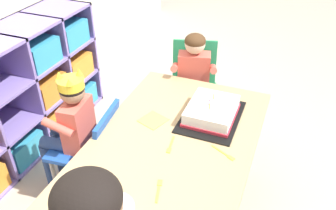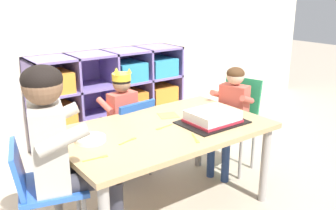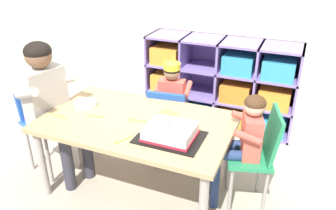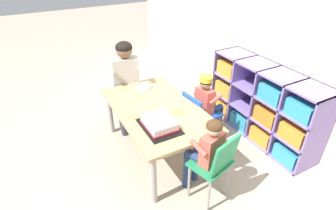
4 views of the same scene
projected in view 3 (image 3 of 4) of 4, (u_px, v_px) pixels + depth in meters
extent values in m
plane|color=tan|center=(140.00, 186.00, 2.58)|extent=(16.00, 16.00, 0.00)
cube|color=#7F6BB2|center=(224.00, 77.00, 3.45)|extent=(1.44, 0.01, 0.86)
cube|color=#7F6BB2|center=(153.00, 73.00, 3.55)|extent=(0.02, 0.38, 0.86)
cube|color=#7F6BB2|center=(185.00, 78.00, 3.42)|extent=(0.02, 0.38, 0.86)
cube|color=#7F6BB2|center=(220.00, 83.00, 3.30)|extent=(0.02, 0.38, 0.86)
cube|color=#7F6BB2|center=(256.00, 88.00, 3.18)|extent=(0.02, 0.38, 0.86)
cube|color=#7F6BB2|center=(296.00, 94.00, 3.06)|extent=(0.02, 0.38, 0.86)
cube|color=#7F6BB2|center=(217.00, 120.00, 3.49)|extent=(1.44, 0.38, 0.02)
cube|color=#7F6BB2|center=(219.00, 96.00, 3.36)|extent=(1.44, 0.38, 0.02)
cube|color=#7F6BB2|center=(221.00, 69.00, 3.24)|extent=(1.44, 0.38, 0.02)
cube|color=#7F6BB2|center=(223.00, 41.00, 3.12)|extent=(1.44, 0.38, 0.02)
cube|color=orange|center=(168.00, 104.00, 3.61)|extent=(0.27, 0.30, 0.17)
cube|color=teal|center=(200.00, 110.00, 3.49)|extent=(0.27, 0.30, 0.17)
cube|color=orange|center=(234.00, 116.00, 3.37)|extent=(0.27, 0.30, 0.17)
cube|color=teal|center=(271.00, 123.00, 3.25)|extent=(0.27, 0.30, 0.17)
cube|color=orange|center=(168.00, 80.00, 3.49)|extent=(0.27, 0.30, 0.17)
cube|color=orange|center=(237.00, 91.00, 3.25)|extent=(0.27, 0.30, 0.17)
cube|color=orange|center=(275.00, 97.00, 3.12)|extent=(0.27, 0.30, 0.17)
cube|color=orange|center=(168.00, 54.00, 3.37)|extent=(0.27, 0.30, 0.17)
cube|color=teal|center=(240.00, 63.00, 3.12)|extent=(0.27, 0.30, 0.17)
cube|color=teal|center=(279.00, 68.00, 3.00)|extent=(0.27, 0.30, 0.17)
cube|color=tan|center=(137.00, 122.00, 2.34)|extent=(1.31, 0.79, 0.03)
cylinder|color=#9E9993|center=(42.00, 163.00, 2.39)|extent=(0.06, 0.06, 0.53)
cylinder|color=#9E9993|center=(203.00, 210.00, 1.98)|extent=(0.06, 0.06, 0.53)
cylinder|color=#9E9993|center=(95.00, 121.00, 2.95)|extent=(0.06, 0.06, 0.53)
cylinder|color=#9E9993|center=(230.00, 150.00, 2.54)|extent=(0.06, 0.06, 0.53)
cube|color=#1E4CA8|center=(171.00, 114.00, 2.87)|extent=(0.37, 0.37, 0.03)
cube|color=#1E4CA8|center=(166.00, 107.00, 2.67)|extent=(0.31, 0.09, 0.25)
cylinder|color=gray|center=(190.00, 127.00, 3.04)|extent=(0.02, 0.02, 0.35)
cylinder|color=gray|center=(161.00, 123.00, 3.11)|extent=(0.02, 0.02, 0.35)
cylinder|color=gray|center=(183.00, 143.00, 2.80)|extent=(0.02, 0.02, 0.35)
cylinder|color=gray|center=(151.00, 138.00, 2.87)|extent=(0.02, 0.02, 0.35)
cube|color=#D15647|center=(172.00, 97.00, 2.81)|extent=(0.22, 0.14, 0.29)
sphere|color=#997051|center=(172.00, 72.00, 2.72)|extent=(0.13, 0.13, 0.13)
ellipsoid|color=black|center=(172.00, 70.00, 2.71)|extent=(0.14, 0.14, 0.10)
cylinder|color=yellow|center=(172.00, 66.00, 2.69)|extent=(0.14, 0.14, 0.05)
cone|color=yellow|center=(174.00, 59.00, 2.73)|extent=(0.04, 0.04, 0.04)
cone|color=yellow|center=(178.00, 63.00, 2.64)|extent=(0.04, 0.04, 0.04)
cone|color=yellow|center=(165.00, 61.00, 2.66)|extent=(0.04, 0.04, 0.04)
cylinder|color=navy|center=(182.00, 105.00, 2.94)|extent=(0.09, 0.22, 0.07)
cylinder|color=navy|center=(168.00, 103.00, 2.97)|extent=(0.09, 0.22, 0.07)
cylinder|color=navy|center=(184.00, 121.00, 3.12)|extent=(0.06, 0.06, 0.37)
cylinder|color=navy|center=(171.00, 119.00, 3.15)|extent=(0.06, 0.06, 0.37)
cylinder|color=#D15647|center=(188.00, 89.00, 2.79)|extent=(0.06, 0.18, 0.10)
cylinder|color=#D15647|center=(159.00, 86.00, 2.85)|extent=(0.06, 0.18, 0.10)
cube|color=blue|center=(50.00, 121.00, 2.61)|extent=(0.40, 0.41, 0.03)
cube|color=blue|center=(36.00, 101.00, 2.63)|extent=(0.14, 0.31, 0.23)
cylinder|color=gray|center=(49.00, 159.00, 2.53)|extent=(0.02, 0.02, 0.42)
cylinder|color=gray|center=(78.00, 144.00, 2.73)|extent=(0.02, 0.02, 0.42)
cylinder|color=gray|center=(29.00, 147.00, 2.68)|extent=(0.02, 0.02, 0.42)
cylinder|color=gray|center=(59.00, 133.00, 2.87)|extent=(0.02, 0.02, 0.42)
cube|color=#B2ADA3|center=(45.00, 95.00, 2.51)|extent=(0.24, 0.33, 0.42)
sphere|color=brown|center=(38.00, 55.00, 2.37)|extent=(0.19, 0.19, 0.19)
ellipsoid|color=black|center=(37.00, 51.00, 2.36)|extent=(0.19, 0.19, 0.14)
cylinder|color=#33333D|center=(50.00, 127.00, 2.44)|extent=(0.32, 0.18, 0.10)
cylinder|color=#33333D|center=(71.00, 118.00, 2.57)|extent=(0.32, 0.18, 0.10)
cylinder|color=#33333D|center=(68.00, 164.00, 2.47)|extent=(0.08, 0.08, 0.44)
cylinder|color=#33333D|center=(87.00, 153.00, 2.60)|extent=(0.08, 0.08, 0.44)
cylinder|color=#B2ADA3|center=(26.00, 93.00, 2.32)|extent=(0.26, 0.13, 0.14)
cylinder|color=#B2ADA3|center=(68.00, 79.00, 2.55)|extent=(0.26, 0.13, 0.14)
cube|color=#238451|center=(249.00, 156.00, 2.25)|extent=(0.36, 0.39, 0.03)
cube|color=#238451|center=(272.00, 135.00, 2.16)|extent=(0.15, 0.31, 0.32)
cylinder|color=gray|center=(228.00, 167.00, 2.47)|extent=(0.02, 0.02, 0.38)
cylinder|color=gray|center=(230.00, 192.00, 2.23)|extent=(0.02, 0.02, 0.38)
cylinder|color=gray|center=(259.00, 170.00, 2.45)|extent=(0.02, 0.02, 0.38)
cylinder|color=gray|center=(265.00, 195.00, 2.21)|extent=(0.02, 0.02, 0.38)
cube|color=#D15647|center=(251.00, 136.00, 2.18)|extent=(0.17, 0.23, 0.29)
sphere|color=#DBB293|center=(255.00, 106.00, 2.09)|extent=(0.13, 0.13, 0.13)
ellipsoid|color=#472D19|center=(255.00, 103.00, 2.08)|extent=(0.14, 0.14, 0.10)
cylinder|color=navy|center=(233.00, 145.00, 2.30)|extent=(0.22, 0.13, 0.07)
cylinder|color=navy|center=(234.00, 155.00, 2.19)|extent=(0.22, 0.13, 0.07)
cylinder|color=navy|center=(215.00, 171.00, 2.41)|extent=(0.06, 0.06, 0.40)
cylinder|color=navy|center=(215.00, 183.00, 2.30)|extent=(0.06, 0.06, 0.40)
cylinder|color=#D15647|center=(244.00, 117.00, 2.27)|extent=(0.18, 0.09, 0.10)
cylinder|color=#D15647|center=(247.00, 137.00, 2.05)|extent=(0.18, 0.09, 0.10)
cube|color=black|center=(170.00, 137.00, 2.12)|extent=(0.41, 0.30, 0.01)
cube|color=white|center=(170.00, 132.00, 2.11)|extent=(0.30, 0.24, 0.08)
cube|color=red|center=(170.00, 136.00, 2.12)|extent=(0.31, 0.25, 0.02)
cylinder|color=#E54C66|center=(169.00, 122.00, 2.10)|extent=(0.01, 0.01, 0.04)
cylinder|color=#EFCC4C|center=(163.00, 122.00, 2.10)|extent=(0.01, 0.01, 0.04)
cylinder|color=#EFCC4C|center=(179.00, 125.00, 2.07)|extent=(0.01, 0.01, 0.04)
cylinder|color=white|center=(86.00, 104.00, 2.54)|extent=(0.17, 0.17, 0.03)
cube|color=#F4DB4C|center=(167.00, 114.00, 2.41)|extent=(0.16, 0.16, 0.00)
cube|color=yellow|center=(93.00, 116.00, 2.38)|extent=(0.09, 0.03, 0.00)
cube|color=yellow|center=(102.00, 117.00, 2.38)|extent=(0.04, 0.03, 0.00)
cube|color=yellow|center=(56.00, 115.00, 2.40)|extent=(0.10, 0.02, 0.00)
cube|color=yellow|center=(63.00, 117.00, 2.37)|extent=(0.04, 0.02, 0.00)
cube|color=yellow|center=(126.00, 138.00, 2.12)|extent=(0.05, 0.09, 0.00)
cube|color=yellow|center=(117.00, 142.00, 2.08)|extent=(0.03, 0.04, 0.00)
cube|color=yellow|center=(140.00, 121.00, 2.32)|extent=(0.09, 0.02, 0.00)
cube|color=yellow|center=(131.00, 119.00, 2.34)|extent=(0.04, 0.02, 0.00)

